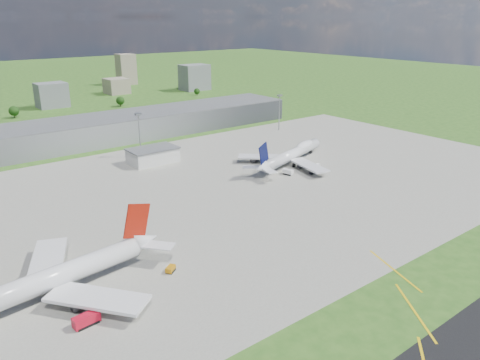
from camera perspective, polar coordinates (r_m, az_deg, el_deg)
ground at (r=309.52m, az=-16.53°, el=3.86°), size 1400.00×1400.00×0.00m
apron at (r=220.50m, az=-3.17°, el=-1.48°), size 360.00×190.00×0.08m
terminal at (r=321.41m, az=-17.67°, el=5.68°), size 300.00×42.00×15.00m
ops_building at (r=268.28m, az=-10.57°, el=2.92°), size 26.00×16.00×8.00m
mast_center at (r=277.94m, az=-12.21°, el=6.30°), size 3.50×2.00×25.90m
mast_east at (r=339.34m, az=4.83°, el=8.97°), size 3.50×2.00×25.90m
airliner_red_twin at (r=149.32m, az=-22.22°, el=-11.28°), size 78.39×60.66×21.52m
airliner_blue_quad at (r=263.89m, az=6.39°, el=3.13°), size 69.98×53.64×18.76m
fire_truck at (r=136.37m, az=-18.21°, el=-15.93°), size 7.43×3.43×3.23m
tug_yellow at (r=155.34m, az=-8.46°, el=-10.71°), size 4.32×3.92×1.86m
van_white_near at (r=245.14m, az=5.85°, el=0.95°), size 3.86×6.07×2.82m
van_white_far at (r=257.51m, az=9.28°, el=1.65°), size 4.51×2.35×2.31m
bldg_c at (r=462.59m, az=-21.98°, el=9.57°), size 26.00×20.00×22.00m
bldg_ce at (r=527.19m, az=-14.82°, el=11.02°), size 22.00×24.00×16.00m
bldg_e at (r=537.41m, az=-5.56°, el=12.34°), size 30.00×22.00×28.00m
bldg_tall_e at (r=596.63m, az=-13.71°, el=12.97°), size 20.00×18.00×36.00m
tree_c at (r=425.02m, az=-25.85°, el=7.58°), size 8.10×8.10×9.90m
tree_e at (r=447.69m, az=-14.39°, el=9.36°), size 7.65×7.65×9.35m
tree_far_e at (r=498.77m, az=-5.27°, el=10.72°), size 6.30×6.30×7.70m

